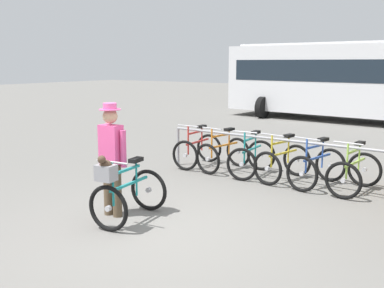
{
  "coord_description": "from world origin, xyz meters",
  "views": [
    {
      "loc": [
        3.75,
        -4.63,
        2.31
      ],
      "look_at": [
        -0.29,
        1.29,
        1.0
      ],
      "focal_mm": 41.8,
      "sensor_mm": 36.0,
      "label": 1
    }
  ],
  "objects_px": {
    "racked_bike_orange": "(223,154)",
    "racked_bike_blue": "(317,167)",
    "racked_bike_yellow": "(283,162)",
    "racked_bike_red": "(198,150)",
    "person_with_featured_bike": "(111,155)",
    "racked_bike_teal": "(252,158)",
    "bus_distant": "(352,77)",
    "featured_bicycle": "(124,191)",
    "racked_bike_lime": "(354,173)"
  },
  "relations": [
    {
      "from": "racked_bike_teal",
      "to": "racked_bike_yellow",
      "type": "xyz_separation_m",
      "value": [
        0.7,
        -0.04,
        0.0
      ]
    },
    {
      "from": "racked_bike_yellow",
      "to": "featured_bicycle",
      "type": "height_order",
      "value": "featured_bicycle"
    },
    {
      "from": "featured_bicycle",
      "to": "bus_distant",
      "type": "bearing_deg",
      "value": 91.99
    },
    {
      "from": "racked_bike_orange",
      "to": "featured_bicycle",
      "type": "relative_size",
      "value": 0.98
    },
    {
      "from": "racked_bike_teal",
      "to": "bus_distant",
      "type": "relative_size",
      "value": 0.11
    },
    {
      "from": "racked_bike_orange",
      "to": "racked_bike_teal",
      "type": "xyz_separation_m",
      "value": [
        0.7,
        -0.04,
        0.0
      ]
    },
    {
      "from": "racked_bike_yellow",
      "to": "person_with_featured_bike",
      "type": "relative_size",
      "value": 0.7
    },
    {
      "from": "racked_bike_red",
      "to": "racked_bike_lime",
      "type": "bearing_deg",
      "value": -3.04
    },
    {
      "from": "racked_bike_red",
      "to": "racked_bike_orange",
      "type": "distance_m",
      "value": 0.7
    },
    {
      "from": "racked_bike_orange",
      "to": "racked_bike_blue",
      "type": "distance_m",
      "value": 2.1
    },
    {
      "from": "racked_bike_red",
      "to": "featured_bicycle",
      "type": "bearing_deg",
      "value": -72.46
    },
    {
      "from": "racked_bike_lime",
      "to": "bus_distant",
      "type": "xyz_separation_m",
      "value": [
        -2.82,
        10.12,
        1.37
      ]
    },
    {
      "from": "racked_bike_orange",
      "to": "featured_bicycle",
      "type": "distance_m",
      "value": 3.63
    },
    {
      "from": "featured_bicycle",
      "to": "racked_bike_red",
      "type": "bearing_deg",
      "value": 107.54
    },
    {
      "from": "bus_distant",
      "to": "featured_bicycle",
      "type": "bearing_deg",
      "value": -88.01
    },
    {
      "from": "racked_bike_lime",
      "to": "racked_bike_blue",
      "type": "bearing_deg",
      "value": 176.96
    },
    {
      "from": "racked_bike_teal",
      "to": "racked_bike_yellow",
      "type": "distance_m",
      "value": 0.7
    },
    {
      "from": "racked_bike_yellow",
      "to": "racked_bike_lime",
      "type": "distance_m",
      "value": 1.4
    },
    {
      "from": "racked_bike_teal",
      "to": "bus_distant",
      "type": "height_order",
      "value": "bus_distant"
    },
    {
      "from": "person_with_featured_bike",
      "to": "racked_bike_lime",
      "type": "bearing_deg",
      "value": 50.74
    },
    {
      "from": "racked_bike_orange",
      "to": "racked_bike_lime",
      "type": "bearing_deg",
      "value": -3.04
    },
    {
      "from": "racked_bike_red",
      "to": "racked_bike_yellow",
      "type": "relative_size",
      "value": 0.92
    },
    {
      "from": "racked_bike_yellow",
      "to": "featured_bicycle",
      "type": "bearing_deg",
      "value": -105.03
    },
    {
      "from": "racked_bike_red",
      "to": "person_with_featured_bike",
      "type": "xyz_separation_m",
      "value": [
        0.78,
        -3.51,
        0.58
      ]
    },
    {
      "from": "racked_bike_yellow",
      "to": "racked_bike_blue",
      "type": "xyz_separation_m",
      "value": [
        0.7,
        -0.04,
        -0.0
      ]
    },
    {
      "from": "racked_bike_red",
      "to": "racked_bike_orange",
      "type": "height_order",
      "value": "same"
    },
    {
      "from": "racked_bike_lime",
      "to": "bus_distant",
      "type": "bearing_deg",
      "value": 105.55
    },
    {
      "from": "racked_bike_red",
      "to": "racked_bike_yellow",
      "type": "distance_m",
      "value": 2.1
    },
    {
      "from": "racked_bike_red",
      "to": "racked_bike_teal",
      "type": "relative_size",
      "value": 0.97
    },
    {
      "from": "racked_bike_red",
      "to": "racked_bike_teal",
      "type": "distance_m",
      "value": 1.4
    },
    {
      "from": "racked_bike_yellow",
      "to": "racked_bike_red",
      "type": "bearing_deg",
      "value": 176.96
    },
    {
      "from": "person_with_featured_bike",
      "to": "bus_distant",
      "type": "height_order",
      "value": "bus_distant"
    },
    {
      "from": "racked_bike_orange",
      "to": "racked_bike_blue",
      "type": "height_order",
      "value": "same"
    },
    {
      "from": "racked_bike_yellow",
      "to": "racked_bike_lime",
      "type": "relative_size",
      "value": 1.05
    },
    {
      "from": "racked_bike_red",
      "to": "bus_distant",
      "type": "xyz_separation_m",
      "value": [
        0.68,
        9.93,
        1.37
      ]
    },
    {
      "from": "racked_bike_teal",
      "to": "racked_bike_lime",
      "type": "height_order",
      "value": "same"
    },
    {
      "from": "racked_bike_red",
      "to": "racked_bike_lime",
      "type": "relative_size",
      "value": 0.96
    },
    {
      "from": "racked_bike_orange",
      "to": "person_with_featured_bike",
      "type": "height_order",
      "value": "person_with_featured_bike"
    },
    {
      "from": "racked_bike_red",
      "to": "person_with_featured_bike",
      "type": "distance_m",
      "value": 3.64
    },
    {
      "from": "featured_bicycle",
      "to": "racked_bike_yellow",
      "type": "bearing_deg",
      "value": 74.97
    },
    {
      "from": "racked_bike_orange",
      "to": "bus_distant",
      "type": "bearing_deg",
      "value": 90.11
    },
    {
      "from": "racked_bike_lime",
      "to": "featured_bicycle",
      "type": "distance_m",
      "value": 4.18
    },
    {
      "from": "racked_bike_orange",
      "to": "person_with_featured_bike",
      "type": "xyz_separation_m",
      "value": [
        0.08,
        -3.47,
        0.58
      ]
    },
    {
      "from": "racked_bike_lime",
      "to": "bus_distant",
      "type": "relative_size",
      "value": 0.11
    },
    {
      "from": "racked_bike_yellow",
      "to": "featured_bicycle",
      "type": "relative_size",
      "value": 0.97
    },
    {
      "from": "racked_bike_teal",
      "to": "racked_bike_orange",
      "type": "bearing_deg",
      "value": 176.96
    },
    {
      "from": "featured_bicycle",
      "to": "bus_distant",
      "type": "distance_m",
      "value": 13.64
    },
    {
      "from": "racked_bike_teal",
      "to": "racked_bike_lime",
      "type": "distance_m",
      "value": 2.1
    },
    {
      "from": "racked_bike_red",
      "to": "racked_bike_blue",
      "type": "bearing_deg",
      "value": -3.04
    },
    {
      "from": "racked_bike_red",
      "to": "racked_bike_teal",
      "type": "bearing_deg",
      "value": -3.04
    }
  ]
}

